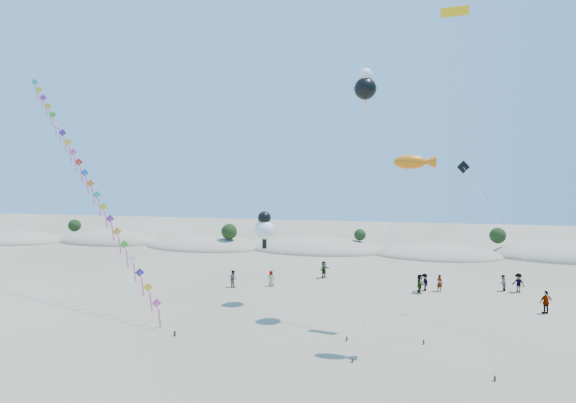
# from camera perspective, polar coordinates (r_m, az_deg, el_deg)

# --- Properties ---
(dune_ridge) EXTENTS (145.30, 11.49, 5.57)m
(dune_ridge) POSITION_cam_1_polar(r_m,az_deg,el_deg) (66.98, 4.24, -5.67)
(dune_ridge) COLOR tan
(dune_ridge) RESTS_ON ground
(kite_train) EXTENTS (22.46, 14.95, 21.14)m
(kite_train) POSITION_cam_1_polar(r_m,az_deg,el_deg) (46.05, -22.89, 2.96)
(kite_train) COLOR #3F2D1E
(kite_train) RESTS_ON ground
(fish_kite) EXTENTS (4.89, 3.31, 12.46)m
(fish_kite) POSITION_cam_1_polar(r_m,az_deg,el_deg) (31.07, 14.77, 4.49)
(fish_kite) COLOR #3F2D1E
(fish_kite) RESTS_ON ground
(cartoon_kite_low) EXTENTS (8.44, 8.57, 7.90)m
(cartoon_kite_low) POSITION_cam_1_polar(r_m,az_deg,el_deg) (40.91, -2.81, -3.04)
(cartoon_kite_low) COLOR #3F2D1E
(cartoon_kite_low) RESTS_ON ground
(cartoon_kite_high) EXTENTS (5.26, 6.57, 19.20)m
(cartoon_kite_high) POSITION_cam_1_polar(r_m,az_deg,el_deg) (38.20, 9.15, 13.34)
(cartoon_kite_high) COLOR #3F2D1E
(cartoon_kite_high) RESTS_ON ground
(parafoil_kite) EXTENTS (2.29, 10.39, 23.18)m
(parafoil_kite) POSITION_cam_1_polar(r_m,az_deg,el_deg) (38.53, 19.26, 19.60)
(parafoil_kite) COLOR #3F2D1E
(parafoil_kite) RESTS_ON ground
(dark_kite) EXTENTS (6.47, 10.69, 12.19)m
(dark_kite) POSITION_cam_1_polar(r_m,az_deg,el_deg) (38.54, 22.89, -0.81)
(dark_kite) COLOR #3F2D1E
(dark_kite) RESTS_ON ground
(beachgoers) EXTENTS (28.02, 9.92, 1.85)m
(beachgoers) POSITION_cam_1_polar(r_m,az_deg,el_deg) (47.25, 14.04, -9.17)
(beachgoers) COLOR slate
(beachgoers) RESTS_ON ground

